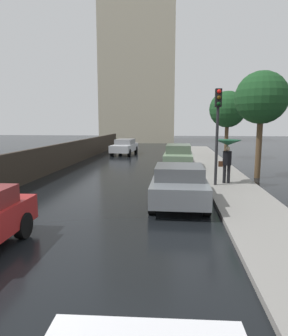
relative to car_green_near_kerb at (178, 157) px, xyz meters
The scene contains 9 objects.
ground 13.90m from the car_green_near_kerb, 101.73° to the right, with size 120.00×120.00×0.00m, color black.
car_green_near_kerb is the anchor object (origin of this frame).
car_grey_far_ahead 7.88m from the car_green_near_kerb, 90.34° to the right, with size 1.89×4.04×1.36m.
car_silver_behind_camera 9.38m from the car_green_near_kerb, 119.65° to the left, with size 1.94×4.47×1.34m.
pedestrian_with_umbrella_near 5.23m from the car_green_near_kerb, 66.18° to the right, with size 1.17×1.17×1.92m.
traffic_light 5.83m from the car_green_near_kerb, 73.32° to the right, with size 0.26×0.39×4.05m.
street_tree_near 7.58m from the car_green_near_kerb, 57.35° to the left, with size 2.77×2.77×5.19m.
street_tree_mid 5.69m from the car_green_near_kerb, 31.65° to the right, with size 2.58×2.58×5.31m.
distant_tower 30.60m from the car_green_near_kerb, 101.68° to the left, with size 10.69×10.62×30.72m.
Camera 1 is at (2.62, -4.60, 2.81)m, focal length 32.31 mm.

